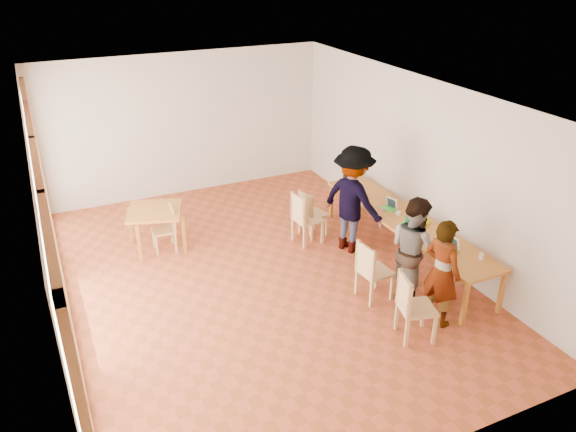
# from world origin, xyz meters

# --- Properties ---
(ground) EXTENTS (8.00, 8.00, 0.00)m
(ground) POSITION_xyz_m (0.00, 0.00, 0.00)
(ground) COLOR #B0492A
(ground) RESTS_ON ground
(wall_back) EXTENTS (6.00, 0.10, 3.00)m
(wall_back) POSITION_xyz_m (0.00, 4.00, 1.50)
(wall_back) COLOR beige
(wall_back) RESTS_ON ground
(wall_front) EXTENTS (6.00, 0.10, 3.00)m
(wall_front) POSITION_xyz_m (0.00, -4.00, 1.50)
(wall_front) COLOR beige
(wall_front) RESTS_ON ground
(wall_right) EXTENTS (0.10, 8.00, 3.00)m
(wall_right) POSITION_xyz_m (3.00, 0.00, 1.50)
(wall_right) COLOR beige
(wall_right) RESTS_ON ground
(window_wall) EXTENTS (0.10, 8.00, 3.00)m
(window_wall) POSITION_xyz_m (-2.96, 0.00, 1.50)
(window_wall) COLOR white
(window_wall) RESTS_ON ground
(ceiling) EXTENTS (6.00, 8.00, 0.04)m
(ceiling) POSITION_xyz_m (0.00, 0.00, 3.02)
(ceiling) COLOR white
(ceiling) RESTS_ON wall_back
(communal_table) EXTENTS (0.80, 4.00, 0.75)m
(communal_table) POSITION_xyz_m (2.50, -0.45, 0.70)
(communal_table) COLOR #BD7B2A
(communal_table) RESTS_ON ground
(side_table) EXTENTS (0.90, 0.90, 0.75)m
(side_table) POSITION_xyz_m (-1.25, 1.71, 0.67)
(side_table) COLOR #BD7B2A
(side_table) RESTS_ON ground
(chair_near) EXTENTS (0.56, 0.56, 0.53)m
(chair_near) POSITION_xyz_m (1.27, -2.29, 0.61)
(chair_near) COLOR #DDB16E
(chair_near) RESTS_ON ground
(chair_mid) EXTENTS (0.47, 0.47, 0.51)m
(chair_mid) POSITION_xyz_m (1.29, -1.26, 0.59)
(chair_mid) COLOR #DDB16E
(chair_mid) RESTS_ON ground
(chair_far) EXTENTS (0.50, 0.50, 0.52)m
(chair_far) POSITION_xyz_m (1.17, 0.76, 0.60)
(chair_far) COLOR #DDB16E
(chair_far) RESTS_ON ground
(chair_empty) EXTENTS (0.49, 0.49, 0.47)m
(chair_empty) POSITION_xyz_m (1.41, 0.96, 0.54)
(chair_empty) COLOR #DDB16E
(chair_empty) RESTS_ON ground
(chair_spare) EXTENTS (0.41, 0.41, 0.44)m
(chair_spare) POSITION_xyz_m (-1.08, 1.56, 0.51)
(chair_spare) COLOR #DDB16E
(chair_spare) RESTS_ON ground
(person_near) EXTENTS (0.51, 0.66, 1.62)m
(person_near) POSITION_xyz_m (1.88, -2.15, 0.81)
(person_near) COLOR gray
(person_near) RESTS_ON ground
(person_mid) EXTENTS (0.65, 0.82, 1.68)m
(person_mid) POSITION_xyz_m (1.89, -1.48, 0.84)
(person_mid) COLOR gray
(person_mid) RESTS_ON ground
(person_far) EXTENTS (1.09, 1.40, 1.92)m
(person_far) POSITION_xyz_m (1.86, 0.23, 0.96)
(person_far) COLOR gray
(person_far) RESTS_ON ground
(laptop_near) EXTENTS (0.23, 0.27, 0.22)m
(laptop_near) POSITION_xyz_m (2.51, -1.59, 0.81)
(laptop_near) COLOR #43D33E
(laptop_near) RESTS_ON communal_table
(laptop_mid) EXTENTS (0.22, 0.24, 0.18)m
(laptop_mid) POSITION_xyz_m (2.43, -0.64, 0.80)
(laptop_mid) COLOR #43D33E
(laptop_mid) RESTS_ON communal_table
(laptop_far) EXTENTS (0.27, 0.29, 0.20)m
(laptop_far) POSITION_xyz_m (2.50, 0.02, 0.81)
(laptop_far) COLOR #43D33E
(laptop_far) RESTS_ON communal_table
(yellow_mug) EXTENTS (0.13, 0.13, 0.09)m
(yellow_mug) POSITION_xyz_m (2.70, -0.77, 0.79)
(yellow_mug) COLOR yellow
(yellow_mug) RESTS_ON communal_table
(green_bottle) EXTENTS (0.07, 0.07, 0.28)m
(green_bottle) POSITION_xyz_m (2.30, -0.74, 0.89)
(green_bottle) COLOR #136528
(green_bottle) RESTS_ON communal_table
(clear_glass) EXTENTS (0.07, 0.07, 0.09)m
(clear_glass) POSITION_xyz_m (2.71, -2.01, 0.80)
(clear_glass) COLOR silver
(clear_glass) RESTS_ON communal_table
(condiment_cup) EXTENTS (0.08, 0.08, 0.06)m
(condiment_cup) POSITION_xyz_m (2.49, -0.24, 0.78)
(condiment_cup) COLOR white
(condiment_cup) RESTS_ON communal_table
(pink_phone) EXTENTS (0.05, 0.10, 0.01)m
(pink_phone) POSITION_xyz_m (2.33, -0.00, 0.76)
(pink_phone) COLOR #EC408A
(pink_phone) RESTS_ON communal_table
(black_pouch) EXTENTS (0.16, 0.26, 0.09)m
(black_pouch) POSITION_xyz_m (2.53, 1.45, 0.80)
(black_pouch) COLOR black
(black_pouch) RESTS_ON communal_table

